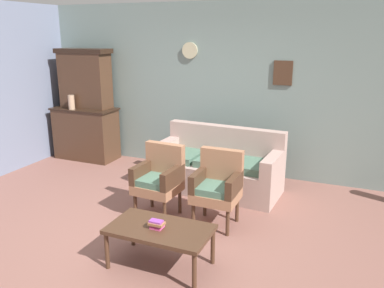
# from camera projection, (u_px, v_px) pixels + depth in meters

# --- Properties ---
(ground_plane) EXTENTS (7.68, 7.68, 0.00)m
(ground_plane) POSITION_uv_depth(u_px,v_px,m) (148.00, 243.00, 4.33)
(ground_plane) COLOR #84564C
(wall_back_with_decor) EXTENTS (6.40, 0.09, 2.70)m
(wall_back_with_decor) POSITION_uv_depth(u_px,v_px,m) (226.00, 89.00, 6.29)
(wall_back_with_decor) COLOR gray
(wall_back_with_decor) RESTS_ON ground
(side_cabinet) EXTENTS (1.16, 0.55, 0.93)m
(side_cabinet) POSITION_uv_depth(u_px,v_px,m) (86.00, 133.00, 7.13)
(side_cabinet) COLOR #472D1E
(side_cabinet) RESTS_ON ground
(cabinet_upper_hutch) EXTENTS (0.99, 0.38, 1.03)m
(cabinet_upper_hutch) POSITION_uv_depth(u_px,v_px,m) (85.00, 78.00, 6.93)
(cabinet_upper_hutch) COLOR #472D1E
(cabinet_upper_hutch) RESTS_ON side_cabinet
(vase_on_cabinet) EXTENTS (0.11, 0.11, 0.25)m
(vase_on_cabinet) POSITION_uv_depth(u_px,v_px,m) (71.00, 102.00, 6.85)
(vase_on_cabinet) COLOR tan
(vase_on_cabinet) RESTS_ON side_cabinet
(floral_couch) EXTENTS (1.85, 0.91, 0.90)m
(floral_couch) POSITION_uv_depth(u_px,v_px,m) (218.00, 168.00, 5.72)
(floral_couch) COLOR tan
(floral_couch) RESTS_ON ground
(armchair_near_couch_end) EXTENTS (0.55, 0.52, 0.90)m
(armchair_near_couch_end) POSITION_uv_depth(u_px,v_px,m) (159.00, 177.00, 4.88)
(armchair_near_couch_end) COLOR #9E6B4C
(armchair_near_couch_end) RESTS_ON ground
(armchair_near_cabinet) EXTENTS (0.52, 0.49, 0.90)m
(armchair_near_cabinet) POSITION_uv_depth(u_px,v_px,m) (217.00, 185.00, 4.65)
(armchair_near_cabinet) COLOR #9E6B4C
(armchair_near_cabinet) RESTS_ON ground
(coffee_table) EXTENTS (1.00, 0.56, 0.42)m
(coffee_table) POSITION_uv_depth(u_px,v_px,m) (160.00, 232.00, 3.81)
(coffee_table) COLOR #472D1E
(coffee_table) RESTS_ON ground
(book_stack_on_table) EXTENTS (0.15, 0.12, 0.08)m
(book_stack_on_table) POSITION_uv_depth(u_px,v_px,m) (157.00, 224.00, 3.77)
(book_stack_on_table) COLOR #EB4C99
(book_stack_on_table) RESTS_ON coffee_table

